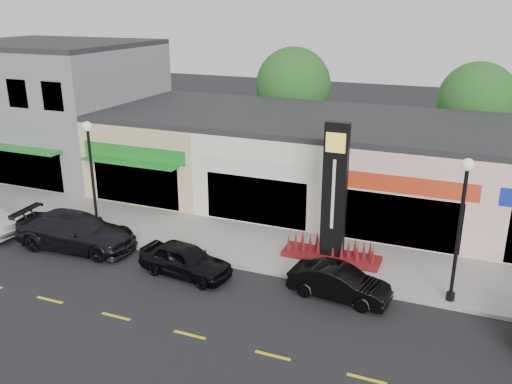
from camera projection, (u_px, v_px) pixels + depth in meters
ground at (227, 293)px, 20.93m from camera, size 120.00×120.00×0.00m
sidewalk at (268, 247)px, 24.70m from camera, size 52.00×4.30×0.15m
curb at (249, 268)px, 22.74m from camera, size 52.00×0.20×0.15m
building_grey_2story at (55, 106)px, 36.03m from camera, size 12.00×10.95×8.30m
shop_beige at (181, 145)px, 33.19m from camera, size 7.00×10.85×4.80m
shop_cream at (289, 156)px, 30.69m from camera, size 7.00×10.01×4.80m
shop_pink_w at (416, 170)px, 28.19m from camera, size 7.00×10.01×4.80m
tree_rear_west at (293, 85)px, 37.67m from camera, size 5.20×5.20×7.83m
tree_rear_mid at (477, 101)px, 33.48m from camera, size 4.80×4.80×7.29m
lamp_west_near at (91, 168)px, 24.83m from camera, size 0.44×0.44×5.47m
lamp_east_near at (461, 217)px, 19.10m from camera, size 0.44×0.44×5.47m
pylon_sign at (333, 213)px, 22.77m from camera, size 4.20×1.30×6.00m
car_dark_sedan at (76, 231)px, 24.57m from camera, size 2.71×5.82×1.64m
car_black_sedan at (185, 260)px, 22.16m from camera, size 2.07×4.16×1.36m
car_black_conv at (339, 283)px, 20.42m from camera, size 1.74×3.96×1.27m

